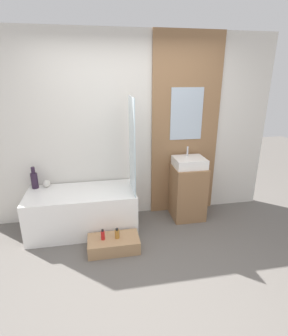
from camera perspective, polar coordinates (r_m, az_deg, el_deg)
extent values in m
plane|color=#605B56|center=(2.94, 1.71, -24.17)|extent=(12.00, 12.00, 0.00)
cube|color=silver|center=(3.75, -3.21, 8.29)|extent=(4.20, 0.06, 2.60)
cube|color=#8E6642|center=(3.89, 8.98, 8.48)|extent=(1.00, 0.03, 2.60)
cube|color=#ADBCCC|center=(3.84, 9.26, 11.51)|extent=(0.47, 0.01, 0.73)
cube|color=white|center=(3.71, -13.20, -9.07)|extent=(1.43, 0.67, 0.57)
cube|color=silver|center=(3.59, -13.55, -5.09)|extent=(1.11, 0.47, 0.01)
cube|color=silver|center=(3.34, -2.61, 4.81)|extent=(0.01, 0.50, 1.22)
cube|color=#A87F56|center=(3.36, -6.62, -16.09)|extent=(0.62, 0.34, 0.16)
cube|color=#8E6642|center=(3.94, 9.47, -5.20)|extent=(0.46, 0.45, 0.80)
cube|color=white|center=(3.78, 9.85, 1.21)|extent=(0.43, 0.38, 0.13)
cylinder|color=silver|center=(3.83, 9.45, 3.63)|extent=(0.02, 0.02, 0.14)
cylinder|color=#2D1E33|center=(3.86, -22.73, -2.58)|extent=(0.09, 0.09, 0.21)
cylinder|color=#2D1E33|center=(3.81, -23.02, -0.48)|extent=(0.05, 0.05, 0.09)
sphere|color=silver|center=(3.84, -20.44, -3.24)|extent=(0.10, 0.10, 0.10)
cylinder|color=red|center=(3.28, -8.95, -14.28)|extent=(0.05, 0.05, 0.11)
cylinder|color=black|center=(3.24, -9.01, -13.28)|extent=(0.03, 0.03, 0.02)
cylinder|color=#B2752D|center=(3.28, -5.87, -14.10)|extent=(0.06, 0.06, 0.11)
cylinder|color=black|center=(3.25, -5.91, -13.14)|extent=(0.03, 0.03, 0.02)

